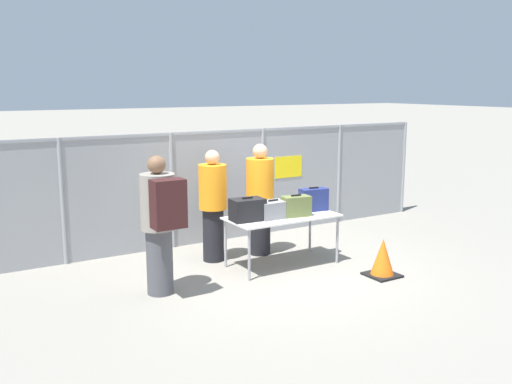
{
  "coord_description": "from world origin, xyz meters",
  "views": [
    {
      "loc": [
        -4.53,
        -6.82,
        2.7
      ],
      "look_at": [
        0.04,
        0.73,
        1.05
      ],
      "focal_mm": 40.0,
      "sensor_mm": 36.0,
      "label": 1
    }
  ],
  "objects_px": {
    "suitcase_black": "(247,210)",
    "security_worker_far": "(213,204)",
    "security_worker_near": "(260,198)",
    "traffic_cone": "(383,259)",
    "suitcase_olive": "(296,206)",
    "traveler_hooded": "(160,220)",
    "suitcase_navy": "(314,200)",
    "utility_trailer": "(226,189)",
    "inspection_table": "(282,220)",
    "suitcase_grey": "(273,210)"
  },
  "relations": [
    {
      "from": "traffic_cone",
      "to": "suitcase_olive",
      "type": "bearing_deg",
      "value": 126.31
    },
    {
      "from": "suitcase_navy",
      "to": "security_worker_near",
      "type": "relative_size",
      "value": 0.26
    },
    {
      "from": "traveler_hooded",
      "to": "utility_trailer",
      "type": "bearing_deg",
      "value": 37.36
    },
    {
      "from": "suitcase_grey",
      "to": "utility_trailer",
      "type": "bearing_deg",
      "value": 71.33
    },
    {
      "from": "traveler_hooded",
      "to": "security_worker_far",
      "type": "xyz_separation_m",
      "value": [
        1.26,
        0.99,
        -0.11
      ]
    },
    {
      "from": "suitcase_grey",
      "to": "utility_trailer",
      "type": "distance_m",
      "value": 4.24
    },
    {
      "from": "security_worker_far",
      "to": "inspection_table",
      "type": "bearing_deg",
      "value": 119.77
    },
    {
      "from": "suitcase_grey",
      "to": "inspection_table",
      "type": "bearing_deg",
      "value": 11.77
    },
    {
      "from": "suitcase_olive",
      "to": "traffic_cone",
      "type": "height_order",
      "value": "suitcase_olive"
    },
    {
      "from": "suitcase_olive",
      "to": "utility_trailer",
      "type": "distance_m",
      "value": 4.22
    },
    {
      "from": "suitcase_navy",
      "to": "security_worker_far",
      "type": "distance_m",
      "value": 1.57
    },
    {
      "from": "suitcase_navy",
      "to": "security_worker_far",
      "type": "relative_size",
      "value": 0.26
    },
    {
      "from": "suitcase_black",
      "to": "utility_trailer",
      "type": "bearing_deg",
      "value": 65.95
    },
    {
      "from": "suitcase_olive",
      "to": "traffic_cone",
      "type": "relative_size",
      "value": 0.82
    },
    {
      "from": "suitcase_black",
      "to": "security_worker_far",
      "type": "height_order",
      "value": "security_worker_far"
    },
    {
      "from": "suitcase_black",
      "to": "traffic_cone",
      "type": "height_order",
      "value": "suitcase_black"
    },
    {
      "from": "traveler_hooded",
      "to": "inspection_table",
      "type": "bearing_deg",
      "value": -8.72
    },
    {
      "from": "security_worker_near",
      "to": "traffic_cone",
      "type": "distance_m",
      "value": 2.18
    },
    {
      "from": "traveler_hooded",
      "to": "security_worker_near",
      "type": "bearing_deg",
      "value": 8.62
    },
    {
      "from": "traveler_hooded",
      "to": "security_worker_far",
      "type": "distance_m",
      "value": 1.6
    },
    {
      "from": "traffic_cone",
      "to": "security_worker_far",
      "type": "bearing_deg",
      "value": 131.98
    },
    {
      "from": "utility_trailer",
      "to": "traveler_hooded",
      "type": "bearing_deg",
      "value": -127.37
    },
    {
      "from": "suitcase_olive",
      "to": "traveler_hooded",
      "type": "height_order",
      "value": "traveler_hooded"
    },
    {
      "from": "suitcase_black",
      "to": "inspection_table",
      "type": "bearing_deg",
      "value": -1.67
    },
    {
      "from": "inspection_table",
      "to": "traffic_cone",
      "type": "xyz_separation_m",
      "value": [
        0.95,
        -1.18,
        -0.45
      ]
    },
    {
      "from": "traveler_hooded",
      "to": "suitcase_grey",
      "type": "bearing_deg",
      "value": -9.26
    },
    {
      "from": "inspection_table",
      "to": "traveler_hooded",
      "type": "relative_size",
      "value": 0.92
    },
    {
      "from": "traveler_hooded",
      "to": "security_worker_near",
      "type": "xyz_separation_m",
      "value": [
        2.06,
        0.91,
        -0.08
      ]
    },
    {
      "from": "security_worker_near",
      "to": "traveler_hooded",
      "type": "bearing_deg",
      "value": 31.91
    },
    {
      "from": "inspection_table",
      "to": "suitcase_navy",
      "type": "distance_m",
      "value": 0.67
    },
    {
      "from": "suitcase_black",
      "to": "suitcase_navy",
      "type": "relative_size",
      "value": 1.08
    },
    {
      "from": "inspection_table",
      "to": "suitcase_olive",
      "type": "distance_m",
      "value": 0.29
    },
    {
      "from": "suitcase_olive",
      "to": "traveler_hooded",
      "type": "relative_size",
      "value": 0.25
    },
    {
      "from": "traveler_hooded",
      "to": "traffic_cone",
      "type": "distance_m",
      "value": 3.23
    },
    {
      "from": "inspection_table",
      "to": "suitcase_black",
      "type": "relative_size",
      "value": 3.42
    },
    {
      "from": "suitcase_navy",
      "to": "traffic_cone",
      "type": "relative_size",
      "value": 0.83
    },
    {
      "from": "inspection_table",
      "to": "suitcase_black",
      "type": "bearing_deg",
      "value": 178.33
    },
    {
      "from": "suitcase_black",
      "to": "suitcase_olive",
      "type": "xyz_separation_m",
      "value": [
        0.77,
        -0.13,
        -0.01
      ]
    },
    {
      "from": "security_worker_near",
      "to": "suitcase_navy",
      "type": "bearing_deg",
      "value": 142.05
    },
    {
      "from": "suitcase_navy",
      "to": "utility_trailer",
      "type": "distance_m",
      "value": 3.97
    },
    {
      "from": "security_worker_far",
      "to": "utility_trailer",
      "type": "bearing_deg",
      "value": -137.63
    },
    {
      "from": "suitcase_navy",
      "to": "traveler_hooded",
      "type": "height_order",
      "value": "traveler_hooded"
    },
    {
      "from": "suitcase_navy",
      "to": "security_worker_near",
      "type": "distance_m",
      "value": 0.87
    },
    {
      "from": "suitcase_grey",
      "to": "suitcase_navy",
      "type": "height_order",
      "value": "suitcase_navy"
    },
    {
      "from": "security_worker_near",
      "to": "security_worker_far",
      "type": "bearing_deg",
      "value": 2.72
    },
    {
      "from": "inspection_table",
      "to": "security_worker_far",
      "type": "xyz_separation_m",
      "value": [
        -0.79,
        0.76,
        0.19
      ]
    },
    {
      "from": "suitcase_olive",
      "to": "suitcase_black",
      "type": "bearing_deg",
      "value": 170.47
    },
    {
      "from": "suitcase_navy",
      "to": "security_worker_far",
      "type": "bearing_deg",
      "value": 153.7
    },
    {
      "from": "suitcase_olive",
      "to": "security_worker_far",
      "type": "distance_m",
      "value": 1.29
    },
    {
      "from": "suitcase_black",
      "to": "security_worker_near",
      "type": "xyz_separation_m",
      "value": [
        0.62,
        0.66,
        -0.0
      ]
    }
  ]
}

